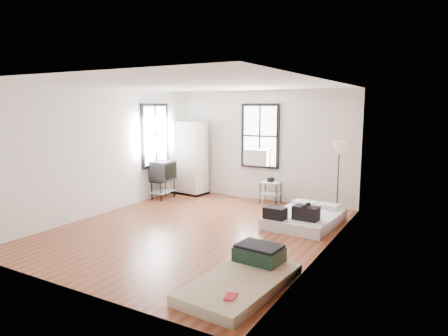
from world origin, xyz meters
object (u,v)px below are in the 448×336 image
Objects in this scene: mattress_main at (304,217)px; wardrobe at (189,158)px; tv_stand at (163,172)px; side_table at (271,186)px; mattress_bare at (245,276)px; floor_lamp at (339,152)px.

mattress_main is 0.88× the size of wardrobe.
wardrobe is at bearing 74.75° from tv_stand.
tv_stand is (-2.63, -0.94, 0.28)m from side_table.
wardrobe reaches higher than mattress_bare.
wardrobe reaches higher than tv_stand.
mattress_main is at bearing -7.58° from tv_stand.
side_table is at bearing 168.88° from floor_lamp.
floor_lamp reaches higher than side_table.
floor_lamp is 4.46m from tv_stand.
mattress_main is 1.05× the size of floor_lamp.
floor_lamp is 1.68× the size of tv_stand.
mattress_bare is at bearing -92.91° from floor_lamp.
wardrobe is 3.10× the size of side_table.
mattress_bare is 4.31m from floor_lamp.
tv_stand is (-3.96, 0.43, 0.56)m from mattress_main.
mattress_main is 4.02m from tv_stand.
side_table is 2.03m from floor_lamp.
mattress_main is 2.72× the size of side_table.
mattress_bare is 1.91× the size of tv_stand.
wardrobe is 1.20× the size of floor_lamp.
mattress_bare is 4.71m from side_table.
tv_stand reaches higher than side_table.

